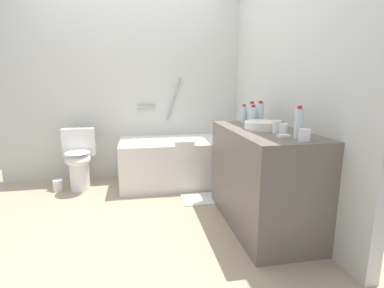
% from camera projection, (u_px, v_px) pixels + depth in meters
% --- Properties ---
extents(ground_plane, '(3.86, 3.86, 0.00)m').
position_uv_depth(ground_plane, '(134.00, 213.00, 2.88)').
color(ground_plane, tan).
extents(wall_back_tiled, '(3.26, 0.10, 2.50)m').
position_uv_depth(wall_back_tiled, '(130.00, 83.00, 3.78)').
color(wall_back_tiled, silver).
rests_on(wall_back_tiled, ground_plane).
extents(wall_right_mirror, '(0.10, 2.72, 2.50)m').
position_uv_depth(wall_right_mirror, '(281.00, 83.00, 2.89)').
color(wall_right_mirror, silver).
rests_on(wall_right_mirror, ground_plane).
extents(bathtub, '(1.54, 0.76, 1.32)m').
position_uv_depth(bathtub, '(183.00, 160.00, 3.68)').
color(bathtub, white).
rests_on(bathtub, ground_plane).
extents(toilet, '(0.38, 0.48, 0.73)m').
position_uv_depth(toilet, '(79.00, 159.00, 3.45)').
color(toilet, white).
rests_on(toilet, ground_plane).
extents(vanity_counter, '(0.59, 1.23, 0.86)m').
position_uv_depth(vanity_counter, '(262.00, 178.00, 2.58)').
color(vanity_counter, '#6B6056').
rests_on(vanity_counter, ground_plane).
extents(sink_basin, '(0.30, 0.30, 0.07)m').
position_uv_depth(sink_basin, '(262.00, 125.00, 2.51)').
color(sink_basin, white).
rests_on(sink_basin, vanity_counter).
extents(sink_faucet, '(0.10, 0.15, 0.08)m').
position_uv_depth(sink_faucet, '(282.00, 125.00, 2.54)').
color(sink_faucet, silver).
rests_on(sink_faucet, vanity_counter).
extents(water_bottle_0, '(0.06, 0.06, 0.18)m').
position_uv_depth(water_bottle_0, '(244.00, 114.00, 2.92)').
color(water_bottle_0, silver).
rests_on(water_bottle_0, vanity_counter).
extents(water_bottle_1, '(0.06, 0.06, 0.19)m').
position_uv_depth(water_bottle_1, '(253.00, 116.00, 2.73)').
color(water_bottle_1, silver).
rests_on(water_bottle_1, vanity_counter).
extents(water_bottle_2, '(0.07, 0.07, 0.22)m').
position_uv_depth(water_bottle_2, '(252.00, 113.00, 2.83)').
color(water_bottle_2, silver).
rests_on(water_bottle_2, vanity_counter).
extents(water_bottle_3, '(0.06, 0.06, 0.23)m').
position_uv_depth(water_bottle_3, '(299.00, 123.00, 2.09)').
color(water_bottle_3, silver).
rests_on(water_bottle_3, vanity_counter).
extents(water_bottle_4, '(0.07, 0.07, 0.22)m').
position_uv_depth(water_bottle_4, '(260.00, 114.00, 2.76)').
color(water_bottle_4, silver).
rests_on(water_bottle_4, vanity_counter).
extents(drinking_glass_0, '(0.07, 0.07, 0.10)m').
position_uv_depth(drinking_glass_0, '(249.00, 117.00, 2.99)').
color(drinking_glass_0, white).
rests_on(drinking_glass_0, vanity_counter).
extents(drinking_glass_1, '(0.07, 0.07, 0.10)m').
position_uv_depth(drinking_glass_1, '(277.00, 127.00, 2.31)').
color(drinking_glass_1, white).
rests_on(drinking_glass_1, vanity_counter).
extents(drinking_glass_2, '(0.06, 0.06, 0.09)m').
position_uv_depth(drinking_glass_2, '(284.00, 129.00, 2.24)').
color(drinking_glass_2, white).
rests_on(drinking_glass_2, vanity_counter).
extents(drinking_glass_3, '(0.08, 0.08, 0.09)m').
position_uv_depth(drinking_glass_3, '(304.00, 135.00, 1.99)').
color(drinking_glass_3, white).
rests_on(drinking_glass_3, vanity_counter).
extents(soap_dish, '(0.09, 0.06, 0.02)m').
position_uv_depth(soap_dish, '(284.00, 136.00, 2.15)').
color(soap_dish, white).
rests_on(soap_dish, vanity_counter).
extents(bath_mat, '(0.55, 0.33, 0.01)m').
position_uv_depth(bath_mat, '(207.00, 198.00, 3.22)').
color(bath_mat, white).
rests_on(bath_mat, ground_plane).
extents(toilet_paper_roll, '(0.11, 0.11, 0.13)m').
position_uv_depth(toilet_paper_roll, '(58.00, 185.00, 3.45)').
color(toilet_paper_roll, white).
rests_on(toilet_paper_roll, ground_plane).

